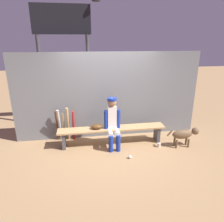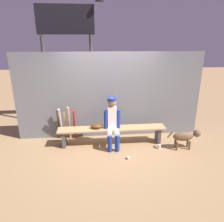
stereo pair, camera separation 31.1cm
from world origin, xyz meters
name	(u,v)px [view 2 (the right image)]	position (x,y,z in m)	size (l,w,h in m)	color
ground_plane	(112,144)	(0.00, 0.00, 0.00)	(30.00, 30.00, 0.00)	#9E7A51
chainlink_fence	(110,96)	(0.00, 0.54, 1.15)	(4.95, 0.03, 2.29)	slate
dugout_bench	(112,131)	(0.00, 0.00, 0.36)	(2.72, 0.36, 0.46)	tan
player_seated	(112,121)	(0.00, -0.11, 0.67)	(0.41, 0.55, 1.24)	silver
baseball_glove	(97,126)	(-0.39, 0.00, 0.52)	(0.28, 0.20, 0.12)	#593819
bat_aluminum_red	(75,125)	(-0.97, 0.37, 0.43)	(0.06, 0.06, 0.85)	#B22323
bat_wood_tan	(69,123)	(-1.11, 0.38, 0.47)	(0.06, 0.06, 0.95)	tan
bat_wood_natural	(65,125)	(-1.23, 0.43, 0.40)	(0.06, 0.06, 0.81)	tan
bat_aluminum_silver	(61,124)	(-1.33, 0.38, 0.46)	(0.06, 0.06, 0.92)	#B7B7BC
bat_wood_dark	(59,124)	(-1.39, 0.44, 0.43)	(0.06, 0.06, 0.85)	brown
baseball	(128,158)	(0.29, -0.76, 0.04)	(0.07, 0.07, 0.07)	white
cup_on_ground	(159,146)	(1.15, -0.35, 0.06)	(0.08, 0.08, 0.11)	silver
cup_on_bench	(108,125)	(-0.10, 0.04, 0.51)	(0.08, 0.08, 0.11)	#1E47AD
scoreboard	(69,40)	(-1.10, 1.57, 2.57)	(1.89, 0.27, 3.74)	#3F3F42
dog	(186,136)	(1.77, -0.41, 0.34)	(0.84, 0.20, 0.49)	brown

